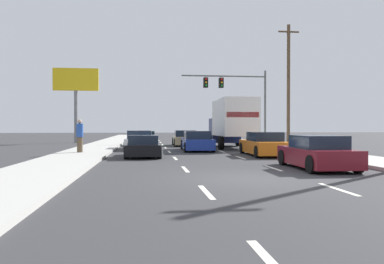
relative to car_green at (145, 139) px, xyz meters
The scene contains 16 objects.
ground_plane 4.52m from the car_green, 43.20° to the left, with size 140.00×140.00×0.00m, color #333335.
sidewalk_right 10.20m from the car_green, 10.94° to the right, with size 2.97×80.00×0.14m, color #B2AFA8.
sidewalk_left 4.00m from the car_green, 150.86° to the right, with size 2.97×80.00×0.14m, color #B2AFA8.
lane_markings 3.72m from the car_green, 27.33° to the right, with size 3.54×57.00×0.01m.
car_green is the anchor object (origin of this frame).
car_white 6.31m from the car_green, 93.06° to the right, with size 2.07×4.51×1.34m.
car_black 12.96m from the car_green, 90.13° to the right, with size 1.90×4.10×1.15m.
car_tan 3.64m from the car_green, 22.89° to the right, with size 2.06×4.37×1.31m.
car_blue 8.87m from the car_green, 66.89° to the right, with size 2.06×4.67×1.32m.
box_truck 8.53m from the car_green, 39.31° to the right, with size 2.75×7.82×3.59m.
car_orange 14.45m from the car_green, 62.75° to the right, with size 2.01×4.72×1.31m.
car_maroon 20.68m from the car_green, 71.52° to the right, with size 1.95×4.07×1.27m.
traffic_signal_mast 9.85m from the car_green, 17.28° to the left, with size 8.30×0.69×7.08m.
utility_pole_mid 13.23m from the car_green, 10.05° to the right, with size 1.80×0.28×10.30m.
roadside_billboard 10.48m from the car_green, 138.51° to the left, with size 4.50×0.36×7.53m.
pedestrian_near_corner 11.62m from the car_green, 108.40° to the right, with size 0.38×0.38×1.88m.
Camera 1 is at (-3.15, -11.38, 1.59)m, focal length 35.51 mm.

